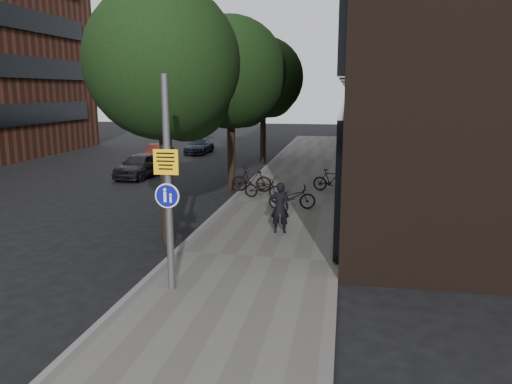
% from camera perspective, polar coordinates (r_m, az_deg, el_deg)
% --- Properties ---
extents(ground, '(120.00, 120.00, 0.00)m').
position_cam_1_polar(ground, '(10.65, -4.82, -13.56)').
color(ground, black).
rests_on(ground, ground).
extents(sidewalk, '(4.50, 60.00, 0.12)m').
position_cam_1_polar(sidewalk, '(19.95, 3.27, -1.39)').
color(sidewalk, '#5F5D58').
rests_on(sidewalk, ground).
extents(curb_edge, '(0.15, 60.00, 0.13)m').
position_cam_1_polar(curb_edge, '(20.33, -3.04, -1.12)').
color(curb_edge, slate).
rests_on(curb_edge, ground).
extents(building_right_dark_brick, '(12.00, 40.00, 18.00)m').
position_cam_1_polar(building_right_dark_brick, '(32.19, 21.91, 18.75)').
color(building_right_dark_brick, black).
rests_on(building_right_dark_brick, ground).
extents(street_tree_near, '(4.40, 4.40, 7.50)m').
position_cam_1_polar(street_tree_near, '(14.86, -10.14, 13.66)').
color(street_tree_near, black).
rests_on(street_tree_near, ground).
extents(street_tree_mid, '(5.00, 5.00, 7.80)m').
position_cam_1_polar(street_tree_mid, '(23.03, -2.67, 13.01)').
color(street_tree_mid, black).
rests_on(street_tree_mid, ground).
extents(street_tree_far, '(5.00, 5.00, 7.80)m').
position_cam_1_polar(street_tree_far, '(31.86, 0.99, 12.60)').
color(street_tree_far, black).
rests_on(street_tree_far, ground).
extents(signpost, '(0.55, 0.16, 4.73)m').
position_cam_1_polar(signpost, '(10.99, -10.01, 0.86)').
color(signpost, '#595B5E').
rests_on(signpost, sidewalk).
extents(pedestrian, '(0.63, 0.45, 1.60)m').
position_cam_1_polar(pedestrian, '(15.58, 2.73, -1.80)').
color(pedestrian, black).
rests_on(pedestrian, sidewalk).
extents(parked_bike_facade_near, '(1.84, 0.93, 0.92)m').
position_cam_1_polar(parked_bike_facade_near, '(18.81, 4.14, -0.56)').
color(parked_bike_facade_near, black).
rests_on(parked_bike_facade_near, sidewalk).
extents(parked_bike_facade_far, '(1.68, 0.74, 0.98)m').
position_cam_1_polar(parked_bike_facade_far, '(22.32, 8.58, 1.33)').
color(parked_bike_facade_far, black).
rests_on(parked_bike_facade_far, sidewalk).
extents(parked_bike_curb_near, '(1.73, 0.91, 0.87)m').
position_cam_1_polar(parked_bike_curb_near, '(20.67, 0.85, 0.48)').
color(parked_bike_curb_near, black).
rests_on(parked_bike_curb_near, sidewalk).
extents(parked_bike_curb_far, '(1.80, 0.51, 1.08)m').
position_cam_1_polar(parked_bike_curb_far, '(22.01, -0.52, 1.45)').
color(parked_bike_curb_far, black).
rests_on(parked_bike_curb_far, sidewalk).
extents(parked_car_near, '(1.82, 3.91, 1.30)m').
position_cam_1_polar(parked_car_near, '(26.95, -13.11, 2.98)').
color(parked_car_near, black).
rests_on(parked_car_near, ground).
extents(parked_car_mid, '(1.60, 3.63, 1.16)m').
position_cam_1_polar(parked_car_mid, '(32.31, -11.12, 4.32)').
color(parked_car_mid, maroon).
rests_on(parked_car_mid, ground).
extents(parked_car_far, '(1.56, 3.76, 1.09)m').
position_cam_1_polar(parked_car_far, '(36.78, -6.49, 5.26)').
color(parked_car_far, '#1A2130').
rests_on(parked_car_far, ground).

